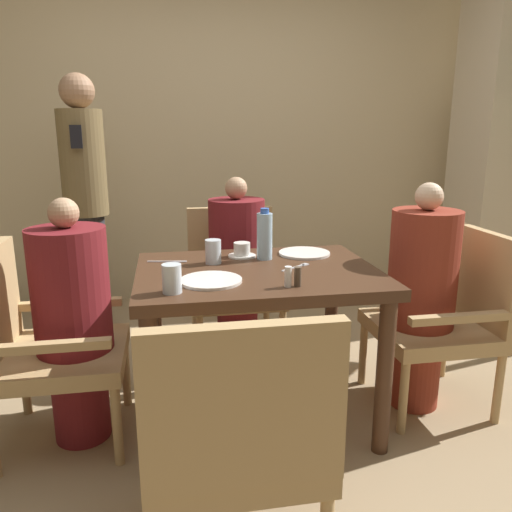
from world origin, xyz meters
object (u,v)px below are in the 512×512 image
plate_main_right (211,280)px  water_bottle (265,236)px  chair_right_side (446,313)px  diner_in_right_chair (421,296)px  glass_tall_near (172,279)px  chair_far_side (234,277)px  diner_in_left_chair (74,320)px  chair_near_corner (236,433)px  standing_host (86,198)px  diner_in_far_chair (237,269)px  teacup_with_saucer (242,251)px  glass_tall_mid (213,252)px  chair_left_side (40,341)px  plate_main_left (304,253)px

plate_main_right → water_bottle: size_ratio=1.04×
chair_right_side → water_bottle: bearing=168.7°
diner_in_right_chair → plate_main_right: bearing=-171.2°
glass_tall_near → chair_far_side: bearing=70.8°
diner_in_left_chair → chair_near_corner: (0.58, -0.81, -0.08)m
chair_far_side → standing_host: bearing=150.3°
diner_in_far_chair → teacup_with_saucer: bearing=-94.6°
glass_tall_near → teacup_with_saucer: bearing=56.1°
teacup_with_saucer → glass_tall_mid: (-0.15, -0.10, 0.03)m
diner_in_right_chair → glass_tall_mid: (-0.98, 0.13, 0.23)m
chair_near_corner → plate_main_right: bearing=90.8°
chair_left_side → standing_host: (0.03, 1.33, 0.44)m
diner_in_far_chair → water_bottle: size_ratio=4.45×
chair_far_side → chair_near_corner: same height
chair_left_side → diner_in_right_chair: size_ratio=0.79×
chair_right_side → plate_main_right: size_ratio=3.45×
diner_in_right_chair → plate_main_right: size_ratio=4.37×
diner_in_far_chair → standing_host: (-0.91, 0.66, 0.35)m
diner_in_left_chair → plate_main_left: diner_in_left_chair is taller
glass_tall_near → glass_tall_mid: same height
chair_near_corner → glass_tall_mid: size_ratio=7.85×
chair_right_side → teacup_with_saucer: bearing=166.3°
diner_in_far_chair → plate_main_right: size_ratio=4.29×
plate_main_right → glass_tall_near: bearing=-143.4°
diner_in_left_chair → teacup_with_saucer: diner_in_left_chair is taller
glass_tall_near → glass_tall_mid: (0.19, 0.41, 0.00)m
teacup_with_saucer → water_bottle: bearing=-32.2°
chair_near_corner → teacup_with_saucer: size_ratio=6.45×
chair_left_side → chair_far_side: bearing=40.8°
plate_main_right → teacup_with_saucer: 0.44m
chair_right_side → glass_tall_mid: bearing=173.2°
glass_tall_mid → diner_in_far_chair: bearing=71.0°
diner_in_far_chair → plate_main_right: (-0.22, -0.83, 0.19)m
water_bottle → standing_host: bearing=130.2°
diner_in_left_chair → water_bottle: 0.93m
glass_tall_mid → diner_in_right_chair: bearing=-7.8°
diner_in_right_chair → glass_tall_mid: diner_in_right_chair is taller
chair_left_side → teacup_with_saucer: chair_left_side is taller
standing_host → chair_left_side: bearing=-91.2°
diner_in_right_chair → chair_near_corner: bearing=-141.2°
glass_tall_mid → diner_in_left_chair: bearing=-167.6°
diner_in_left_chair → glass_tall_near: bearing=-33.1°
chair_far_side → standing_host: 1.14m
diner_in_far_chair → chair_right_side: size_ratio=1.24×
chair_left_side → diner_in_far_chair: size_ratio=0.80×
plate_main_left → teacup_with_saucer: bearing=178.6°
diner_in_far_chair → teacup_with_saucer: 0.48m
diner_in_far_chair → glass_tall_mid: diner_in_far_chair is taller
diner_in_left_chair → plate_main_left: (1.08, 0.23, 0.19)m
diner_in_left_chair → water_bottle: (0.86, 0.18, 0.30)m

